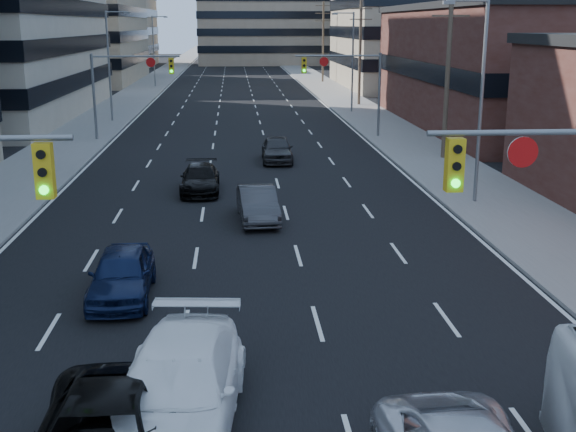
# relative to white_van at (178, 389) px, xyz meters

# --- Properties ---
(road_surface) EXTENTS (18.00, 300.00, 0.02)m
(road_surface) POSITION_rel_white_van_xyz_m (1.60, 123.03, -0.86)
(road_surface) COLOR black
(road_surface) RESTS_ON ground
(sidewalk_left) EXTENTS (5.00, 300.00, 0.15)m
(sidewalk_left) POSITION_rel_white_van_xyz_m (-9.90, 123.03, -0.79)
(sidewalk_left) COLOR slate
(sidewalk_left) RESTS_ON ground
(sidewalk_right) EXTENTS (5.00, 300.00, 0.15)m
(sidewalk_right) POSITION_rel_white_van_xyz_m (13.10, 123.03, -0.79)
(sidewalk_right) COLOR slate
(sidewalk_right) RESTS_ON ground
(office_left_far) EXTENTS (20.00, 30.00, 16.00)m
(office_left_far) POSITION_rel_white_van_xyz_m (-22.40, 93.03, 7.13)
(office_left_far) COLOR gray
(office_left_far) RESTS_ON ground
(storefront_right_mid) EXTENTS (20.00, 30.00, 9.00)m
(storefront_right_mid) POSITION_rel_white_van_xyz_m (25.60, 43.03, 3.63)
(storefront_right_mid) COLOR #472119
(storefront_right_mid) RESTS_ON ground
(office_right_far) EXTENTS (22.00, 28.00, 14.00)m
(office_right_far) POSITION_rel_white_van_xyz_m (26.60, 81.03, 6.13)
(office_right_far) COLOR gray
(office_right_far) RESTS_ON ground
(bg_block_left) EXTENTS (24.00, 24.00, 20.00)m
(bg_block_left) POSITION_rel_white_van_xyz_m (-26.40, 133.03, 9.13)
(bg_block_left) COLOR #ADA089
(bg_block_left) RESTS_ON ground
(bg_block_right) EXTENTS (22.00, 22.00, 12.00)m
(bg_block_right) POSITION_rel_white_van_xyz_m (33.60, 123.03, 5.13)
(bg_block_right) COLOR gray
(bg_block_right) RESTS_ON ground
(signal_far_left) EXTENTS (6.09, 0.33, 6.00)m
(signal_far_left) POSITION_rel_white_van_xyz_m (-6.08, 38.03, 3.44)
(signal_far_left) COLOR slate
(signal_far_left) RESTS_ON ground
(signal_far_right) EXTENTS (6.09, 0.33, 6.00)m
(signal_far_right) POSITION_rel_white_van_xyz_m (9.28, 38.03, 3.44)
(signal_far_right) COLOR slate
(signal_far_right) RESTS_ON ground
(utility_pole_block) EXTENTS (2.20, 0.28, 11.00)m
(utility_pole_block) POSITION_rel_white_van_xyz_m (13.80, 29.03, 4.91)
(utility_pole_block) COLOR #4C3D2D
(utility_pole_block) RESTS_ON ground
(utility_pole_midblock) EXTENTS (2.20, 0.28, 11.00)m
(utility_pole_midblock) POSITION_rel_white_van_xyz_m (13.80, 59.03, 4.91)
(utility_pole_midblock) COLOR #4C3D2D
(utility_pole_midblock) RESTS_ON ground
(utility_pole_distant) EXTENTS (2.20, 0.28, 11.00)m
(utility_pole_distant) POSITION_rel_white_van_xyz_m (13.80, 89.03, 4.91)
(utility_pole_distant) COLOR #4C3D2D
(utility_pole_distant) RESTS_ON ground
(streetlight_left_mid) EXTENTS (2.03, 0.22, 9.00)m
(streetlight_left_mid) POSITION_rel_white_van_xyz_m (-8.74, 48.03, 4.19)
(streetlight_left_mid) COLOR slate
(streetlight_left_mid) RESTS_ON ground
(streetlight_left_far) EXTENTS (2.03, 0.22, 9.00)m
(streetlight_left_far) POSITION_rel_white_van_xyz_m (-8.74, 83.03, 4.19)
(streetlight_left_far) COLOR slate
(streetlight_left_far) RESTS_ON ground
(streetlight_right_near) EXTENTS (2.03, 0.22, 9.00)m
(streetlight_right_near) POSITION_rel_white_van_xyz_m (11.94, 18.03, 4.19)
(streetlight_right_near) COLOR slate
(streetlight_right_near) RESTS_ON ground
(streetlight_right_far) EXTENTS (2.03, 0.22, 9.00)m
(streetlight_right_far) POSITION_rel_white_van_xyz_m (11.94, 53.03, 4.19)
(streetlight_right_far) COLOR slate
(streetlight_right_far) RESTS_ON ground
(white_van) EXTENTS (3.00, 6.18, 1.73)m
(white_van) POSITION_rel_white_van_xyz_m (0.00, 0.00, 0.00)
(white_van) COLOR white
(white_van) RESTS_ON ground
(sedan_blue) EXTENTS (1.85, 4.42, 1.49)m
(sedan_blue) POSITION_rel_white_van_xyz_m (-2.19, 7.43, -0.12)
(sedan_blue) COLOR #0E183A
(sedan_blue) RESTS_ON ground
(sedan_grey_center) EXTENTS (1.78, 4.37, 1.41)m
(sedan_grey_center) POSITION_rel_white_van_xyz_m (2.14, 15.90, -0.16)
(sedan_grey_center) COLOR #363639
(sedan_grey_center) RESTS_ON ground
(sedan_black_far) EXTENTS (1.88, 4.56, 1.32)m
(sedan_black_far) POSITION_rel_white_van_xyz_m (-0.46, 21.35, -0.21)
(sedan_black_far) COLOR black
(sedan_black_far) RESTS_ON ground
(sedan_grey_right) EXTENTS (1.88, 4.50, 1.52)m
(sedan_grey_right) POSITION_rel_white_van_xyz_m (3.75, 29.19, -0.11)
(sedan_grey_right) COLOR #2C2C2E
(sedan_grey_right) RESTS_ON ground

